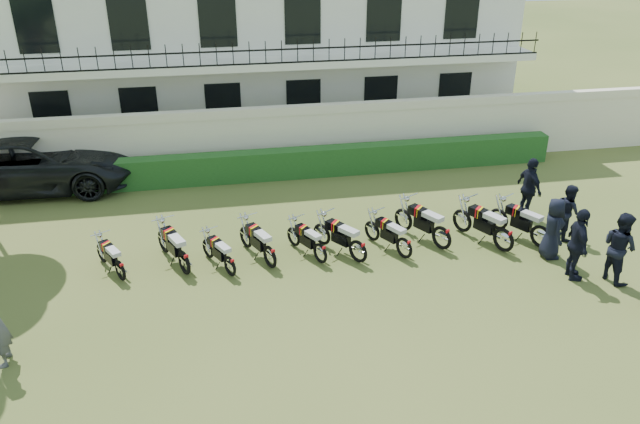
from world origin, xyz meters
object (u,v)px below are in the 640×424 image
(motorcycle_3, at_px, (270,252))
(officer_1, at_px, (619,247))
(officer_2, at_px, (578,245))
(officer_4, at_px, (568,212))
(motorcycle_7, at_px, (442,232))
(motorcycle_2, at_px, (230,262))
(motorcycle_4, at_px, (320,249))
(motorcycle_8, at_px, (504,234))
(suv, at_px, (35,163))
(motorcycle_9, at_px, (542,231))
(motorcycle_1, at_px, (184,257))
(motorcycle_6, at_px, (404,243))
(officer_3, at_px, (553,228))
(motorcycle_5, at_px, (358,246))
(officer_5, at_px, (529,188))
(motorcycle_0, at_px, (120,266))

(motorcycle_3, xyz_separation_m, officer_1, (8.38, -2.11, 0.44))
(officer_2, xyz_separation_m, officer_4, (0.97, 2.05, -0.15))
(motorcycle_7, height_order, officer_2, officer_2)
(motorcycle_2, relative_size, motorcycle_4, 0.98)
(motorcycle_3, xyz_separation_m, motorcycle_8, (6.27, -0.31, 0.05))
(motorcycle_2, relative_size, suv, 0.24)
(motorcycle_9, height_order, officer_2, officer_2)
(motorcycle_1, height_order, motorcycle_8, motorcycle_8)
(motorcycle_6, xyz_separation_m, officer_3, (3.84, -0.60, 0.38))
(motorcycle_6, distance_m, motorcycle_8, 2.74)
(motorcycle_4, bearing_deg, officer_2, -44.63)
(motorcycle_3, distance_m, motorcycle_5, 2.29)
(motorcycle_5, relative_size, motorcycle_9, 0.92)
(motorcycle_6, height_order, motorcycle_9, motorcycle_9)
(motorcycle_6, xyz_separation_m, officer_5, (4.37, 1.74, 0.48))
(officer_2, distance_m, officer_4, 2.27)
(motorcycle_2, xyz_separation_m, officer_1, (9.41, -1.90, 0.49))
(motorcycle_2, distance_m, motorcycle_5, 3.32)
(motorcycle_9, bearing_deg, officer_1, -89.68)
(motorcycle_0, distance_m, officer_1, 12.30)
(officer_1, height_order, officer_3, officer_1)
(motorcycle_4, distance_m, officer_5, 6.80)
(motorcycle_7, distance_m, motorcycle_8, 1.65)
(motorcycle_0, distance_m, motorcycle_8, 10.00)
(motorcycle_7, xyz_separation_m, motorcycle_8, (1.59, -0.43, 0.01))
(motorcycle_5, xyz_separation_m, officer_3, (5.10, -0.60, 0.34))
(motorcycle_2, distance_m, officer_2, 8.61)
(motorcycle_6, bearing_deg, motorcycle_5, 152.21)
(suv, distance_m, officer_5, 15.71)
(motorcycle_4, relative_size, officer_1, 0.86)
(motorcycle_5, bearing_deg, motorcycle_9, -35.30)
(motorcycle_1, distance_m, officer_2, 9.76)
(motorcycle_1, relative_size, motorcycle_6, 1.13)
(motorcycle_8, xyz_separation_m, officer_3, (1.11, -0.45, 0.30))
(motorcycle_9, distance_m, officer_4, 1.14)
(motorcycle_9, distance_m, suv, 15.92)
(suv, bearing_deg, officer_1, -118.31)
(motorcycle_4, height_order, officer_5, officer_5)
(officer_4, bearing_deg, motorcycle_7, 94.60)
(motorcycle_7, bearing_deg, motorcycle_4, 153.53)
(motorcycle_6, bearing_deg, officer_5, -5.86)
(motorcycle_6, height_order, motorcycle_7, motorcycle_7)
(motorcycle_8, bearing_deg, motorcycle_5, 151.35)
(motorcycle_6, xyz_separation_m, officer_4, (4.83, 0.34, 0.34))
(motorcycle_1, relative_size, motorcycle_4, 1.19)
(motorcycle_2, relative_size, motorcycle_7, 0.82)
(motorcycle_4, height_order, suv, suv)
(officer_5, bearing_deg, motorcycle_6, 105.44)
(motorcycle_2, height_order, officer_4, officer_4)
(officer_4, bearing_deg, motorcycle_4, 95.14)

